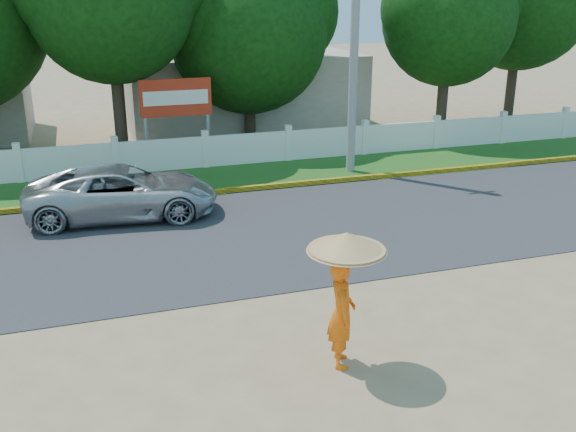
# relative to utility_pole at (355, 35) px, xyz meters

# --- Properties ---
(ground) EXTENTS (120.00, 120.00, 0.00)m
(ground) POSITION_rel_utility_pole_xyz_m (-4.56, -9.17, -4.47)
(ground) COLOR #9E8460
(ground) RESTS_ON ground
(road) EXTENTS (60.00, 7.00, 0.02)m
(road) POSITION_rel_utility_pole_xyz_m (-4.56, -4.67, -4.46)
(road) COLOR #38383A
(road) RESTS_ON ground
(grass_verge) EXTENTS (60.00, 3.50, 0.03)m
(grass_verge) POSITION_rel_utility_pole_xyz_m (-4.56, 0.58, -4.45)
(grass_verge) COLOR #2D601E
(grass_verge) RESTS_ON ground
(curb) EXTENTS (40.00, 0.18, 0.16)m
(curb) POSITION_rel_utility_pole_xyz_m (-4.56, -1.12, -4.39)
(curb) COLOR yellow
(curb) RESTS_ON ground
(fence) EXTENTS (40.00, 0.10, 1.10)m
(fence) POSITION_rel_utility_pole_xyz_m (-4.56, 2.03, -3.92)
(fence) COLOR silver
(fence) RESTS_ON ground
(building_near) EXTENTS (10.00, 6.00, 3.20)m
(building_near) POSITION_rel_utility_pole_xyz_m (-1.56, 8.83, -2.87)
(building_near) COLOR #B7AD99
(building_near) RESTS_ON ground
(utility_pole) EXTENTS (0.28, 0.28, 8.93)m
(utility_pole) POSITION_rel_utility_pole_xyz_m (0.00, 0.00, 0.00)
(utility_pole) COLOR gray
(utility_pole) RESTS_ON ground
(vehicle) EXTENTS (5.23, 2.80, 1.40)m
(vehicle) POSITION_rel_utility_pole_xyz_m (-7.66, -2.33, -3.77)
(vehicle) COLOR #A9ACB2
(vehicle) RESTS_ON ground
(monk_with_parasol) EXTENTS (1.27, 1.27, 2.31)m
(monk_with_parasol) POSITION_rel_utility_pole_xyz_m (-4.83, -10.88, -2.96)
(monk_with_parasol) COLOR #FB610D
(monk_with_parasol) RESTS_ON ground
(billboard) EXTENTS (2.50, 0.13, 2.95)m
(billboard) POSITION_rel_utility_pole_xyz_m (-5.31, 3.13, -2.33)
(billboard) COLOR gray
(billboard) RESTS_ON ground
(tree_row) EXTENTS (34.16, 8.03, 8.65)m
(tree_row) POSITION_rel_utility_pole_xyz_m (-3.77, 5.19, 0.43)
(tree_row) COLOR #473828
(tree_row) RESTS_ON ground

